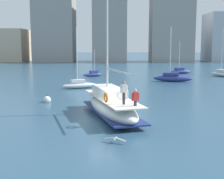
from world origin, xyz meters
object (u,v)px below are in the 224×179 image
moored_sloop_far (93,74)px  seagull (115,139)px  moored_cutter_left (180,71)px  mooring_buoy (47,100)px  main_sailboat (111,105)px  moored_catamaran (79,84)px  moored_sloop_near (172,78)px  moored_cutter_right (223,73)px

moored_sloop_far → seagull: bearing=-83.7°
moored_sloop_far → seagull: size_ratio=3.75×
moored_cutter_left → mooring_buoy: bearing=-121.9°
main_sailboat → moored_catamaran: main_sailboat is taller
moored_sloop_far → mooring_buoy: (-2.53, -24.51, -0.20)m
seagull → moored_cutter_left: bearing=74.2°
main_sailboat → mooring_buoy: (-6.25, 5.86, -0.68)m
moored_sloop_near → moored_sloop_far: size_ratio=1.75×
moored_catamaran → seagull: bearing=-78.1°
moored_cutter_right → mooring_buoy: moored_cutter_right is taller
main_sailboat → moored_cutter_left: main_sailboat is taller
seagull → mooring_buoy: 14.10m
moored_sloop_far → moored_catamaran: size_ratio=0.61×
moored_sloop_near → moored_cutter_left: (3.70, 12.84, -0.11)m
moored_cutter_right → moored_catamaran: bearing=-146.8°
moored_catamaran → mooring_buoy: size_ratio=7.83×
mooring_buoy → main_sailboat: bearing=-43.2°
moored_cutter_left → mooring_buoy: 35.20m
moored_cutter_left → seagull: size_ratio=4.92×
moored_cutter_right → moored_sloop_near: bearing=-142.7°
moored_cutter_left → moored_cutter_right: moored_cutter_right is taller
main_sailboat → moored_sloop_far: size_ratio=2.56×
moored_sloop_near → moored_sloop_far: bearing=148.9°
moored_sloop_near → moored_catamaran: 14.93m
seagull → main_sailboat: bearing=93.0°
moored_sloop_near → seagull: moored_sloop_near is taller
main_sailboat → seagull: main_sailboat is taller
moored_cutter_right → seagull: 41.26m
moored_catamaran → moored_sloop_near: bearing=29.9°
main_sailboat → moored_cutter_right: bearing=58.7°
moored_catamaran → seagull: moored_catamaran is taller
main_sailboat → moored_sloop_near: bearing=69.3°
moored_cutter_left → moored_cutter_right: size_ratio=0.73×
main_sailboat → moored_cutter_left: (12.34, 35.75, -0.41)m
moored_catamaran → seagull: size_ratio=6.15×
seagull → mooring_buoy: bearing=117.9°
moored_cutter_left → mooring_buoy: size_ratio=6.26×
moored_cutter_right → mooring_buoy: 34.90m
moored_cutter_left → moored_sloop_far: bearing=-161.5°
main_sailboat → seagull: size_ratio=9.60×
moored_sloop_far → moored_cutter_right: 22.25m
moored_catamaran → mooring_buoy: bearing=-101.4°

